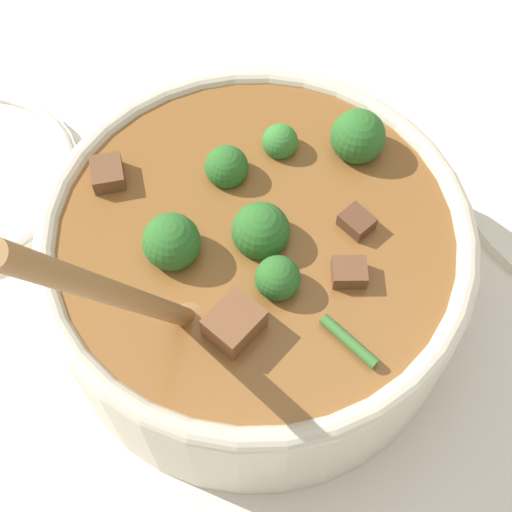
% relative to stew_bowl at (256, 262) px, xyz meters
% --- Properties ---
extents(ground_plane, '(4.00, 4.00, 0.00)m').
position_rel_stew_bowl_xyz_m(ground_plane, '(-0.00, 0.00, -0.06)').
color(ground_plane, silver).
extents(stew_bowl, '(0.30, 0.29, 0.29)m').
position_rel_stew_bowl_xyz_m(stew_bowl, '(0.00, 0.00, 0.00)').
color(stew_bowl, beige).
rests_on(stew_bowl, ground_plane).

